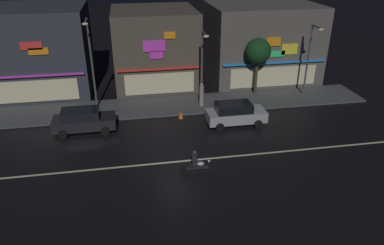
{
  "coord_description": "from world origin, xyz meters",
  "views": [
    {
      "loc": [
        -2.53,
        -18.92,
        11.95
      ],
      "look_at": [
        1.32,
        2.38,
        1.42
      ],
      "focal_mm": 34.22,
      "sensor_mm": 36.0,
      "label": 1
    }
  ],
  "objects_px": {
    "streetlamp_mid": "(203,62)",
    "parked_car_trailing": "(235,113)",
    "motorcycle_lead": "(196,164)",
    "traffic_cone": "(181,115)",
    "streetlamp_east": "(310,54)",
    "streetlamp_west": "(91,57)",
    "parked_car_near_kerb": "(83,120)",
    "pedestrian_on_sidewalk": "(202,95)"
  },
  "relations": [
    {
      "from": "streetlamp_west",
      "to": "parked_car_trailing",
      "type": "relative_size",
      "value": 1.64
    },
    {
      "from": "streetlamp_mid",
      "to": "parked_car_trailing",
      "type": "distance_m",
      "value": 4.96
    },
    {
      "from": "streetlamp_west",
      "to": "pedestrian_on_sidewalk",
      "type": "relative_size",
      "value": 3.67
    },
    {
      "from": "parked_car_near_kerb",
      "to": "parked_car_trailing",
      "type": "relative_size",
      "value": 1.0
    },
    {
      "from": "streetlamp_east",
      "to": "traffic_cone",
      "type": "height_order",
      "value": "streetlamp_east"
    },
    {
      "from": "motorcycle_lead",
      "to": "traffic_cone",
      "type": "xyz_separation_m",
      "value": [
        0.25,
        7.58,
        -0.36
      ]
    },
    {
      "from": "pedestrian_on_sidewalk",
      "to": "parked_car_trailing",
      "type": "bearing_deg",
      "value": 113.72
    },
    {
      "from": "streetlamp_east",
      "to": "parked_car_trailing",
      "type": "relative_size",
      "value": 1.42
    },
    {
      "from": "streetlamp_mid",
      "to": "motorcycle_lead",
      "type": "bearing_deg",
      "value": -103.6
    },
    {
      "from": "streetlamp_east",
      "to": "motorcycle_lead",
      "type": "distance_m",
      "value": 15.57
    },
    {
      "from": "motorcycle_lead",
      "to": "parked_car_near_kerb",
      "type": "bearing_deg",
      "value": -39.6
    },
    {
      "from": "streetlamp_mid",
      "to": "streetlamp_east",
      "type": "bearing_deg",
      "value": 3.33
    },
    {
      "from": "traffic_cone",
      "to": "streetlamp_east",
      "type": "bearing_deg",
      "value": 12.15
    },
    {
      "from": "streetlamp_mid",
      "to": "parked_car_trailing",
      "type": "bearing_deg",
      "value": -64.47
    },
    {
      "from": "streetlamp_mid",
      "to": "parked_car_near_kerb",
      "type": "bearing_deg",
      "value": -162.78
    },
    {
      "from": "parked_car_near_kerb",
      "to": "parked_car_trailing",
      "type": "xyz_separation_m",
      "value": [
        10.83,
        -0.8,
        0.0
      ]
    },
    {
      "from": "streetlamp_west",
      "to": "streetlamp_east",
      "type": "distance_m",
      "value": 17.66
    },
    {
      "from": "streetlamp_mid",
      "to": "parked_car_near_kerb",
      "type": "xyz_separation_m",
      "value": [
        -9.1,
        -2.82,
        -2.91
      ]
    },
    {
      "from": "pedestrian_on_sidewalk",
      "to": "motorcycle_lead",
      "type": "relative_size",
      "value": 1.01
    },
    {
      "from": "streetlamp_west",
      "to": "traffic_cone",
      "type": "relative_size",
      "value": 12.8
    },
    {
      "from": "streetlamp_east",
      "to": "motorcycle_lead",
      "type": "height_order",
      "value": "streetlamp_east"
    },
    {
      "from": "pedestrian_on_sidewalk",
      "to": "parked_car_near_kerb",
      "type": "relative_size",
      "value": 0.45
    },
    {
      "from": "streetlamp_west",
      "to": "motorcycle_lead",
      "type": "bearing_deg",
      "value": -59.51
    },
    {
      "from": "parked_car_near_kerb",
      "to": "pedestrian_on_sidewalk",
      "type": "bearing_deg",
      "value": -162.95
    },
    {
      "from": "streetlamp_west",
      "to": "motorcycle_lead",
      "type": "xyz_separation_m",
      "value": [
        6.14,
        -10.43,
        -3.66
      ]
    },
    {
      "from": "streetlamp_west",
      "to": "traffic_cone",
      "type": "distance_m",
      "value": 8.07
    },
    {
      "from": "parked_car_trailing",
      "to": "traffic_cone",
      "type": "bearing_deg",
      "value": 155.31
    },
    {
      "from": "streetlamp_east",
      "to": "parked_car_trailing",
      "type": "xyz_separation_m",
      "value": [
        -7.49,
        -4.16,
        -2.93
      ]
    },
    {
      "from": "motorcycle_lead",
      "to": "traffic_cone",
      "type": "height_order",
      "value": "motorcycle_lead"
    },
    {
      "from": "streetlamp_mid",
      "to": "pedestrian_on_sidewalk",
      "type": "height_order",
      "value": "streetlamp_mid"
    },
    {
      "from": "streetlamp_west",
      "to": "parked_car_near_kerb",
      "type": "distance_m",
      "value": 5.15
    },
    {
      "from": "pedestrian_on_sidewalk",
      "to": "parked_car_trailing",
      "type": "distance_m",
      "value": 4.0
    },
    {
      "from": "streetlamp_west",
      "to": "parked_car_near_kerb",
      "type": "xyz_separation_m",
      "value": [
        -0.67,
        -3.78,
        -3.43
      ]
    },
    {
      "from": "parked_car_near_kerb",
      "to": "streetlamp_east",
      "type": "bearing_deg",
      "value": -169.62
    },
    {
      "from": "streetlamp_mid",
      "to": "traffic_cone",
      "type": "relative_size",
      "value": 11.0
    },
    {
      "from": "streetlamp_east",
      "to": "pedestrian_on_sidewalk",
      "type": "relative_size",
      "value": 3.17
    },
    {
      "from": "parked_car_trailing",
      "to": "parked_car_near_kerb",
      "type": "bearing_deg",
      "value": 175.77
    },
    {
      "from": "streetlamp_west",
      "to": "parked_car_trailing",
      "type": "bearing_deg",
      "value": -24.26
    },
    {
      "from": "streetlamp_east",
      "to": "parked_car_near_kerb",
      "type": "height_order",
      "value": "streetlamp_east"
    },
    {
      "from": "streetlamp_mid",
      "to": "parked_car_near_kerb",
      "type": "height_order",
      "value": "streetlamp_mid"
    },
    {
      "from": "streetlamp_west",
      "to": "parked_car_trailing",
      "type": "xyz_separation_m",
      "value": [
        10.16,
        -4.58,
        -3.43
      ]
    },
    {
      "from": "streetlamp_east",
      "to": "pedestrian_on_sidewalk",
      "type": "bearing_deg",
      "value": -176.4
    }
  ]
}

